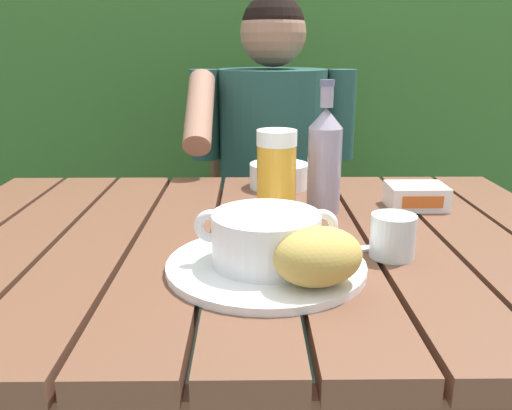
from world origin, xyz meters
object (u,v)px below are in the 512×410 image
(chair_near_diner, at_px, (269,229))
(person_eating, at_px, (271,172))
(soup_bowl, at_px, (265,237))
(water_glass_small, at_px, (392,236))
(serving_plate, at_px, (265,265))
(beer_bottle, at_px, (324,159))
(butter_tub, at_px, (415,196))
(table_knife, at_px, (350,250))
(beer_glass, at_px, (275,176))
(bread_roll, at_px, (317,257))
(diner_bowl, at_px, (278,175))

(chair_near_diner, height_order, person_eating, person_eating)
(person_eating, relative_size, soup_bowl, 5.83)
(water_glass_small, bearing_deg, person_eating, 101.60)
(person_eating, bearing_deg, serving_plate, -92.93)
(soup_bowl, bearing_deg, beer_bottle, 66.64)
(person_eating, bearing_deg, beer_bottle, -81.45)
(butter_tub, relative_size, table_knife, 0.72)
(person_eating, xyz_separation_m, butter_tub, (0.28, -0.50, 0.06))
(beer_glass, relative_size, butter_tub, 1.48)
(bread_roll, xyz_separation_m, beer_bottle, (0.06, 0.36, 0.06))
(chair_near_diner, distance_m, soup_bowl, 1.07)
(beer_glass, distance_m, water_glass_small, 0.26)
(bread_roll, xyz_separation_m, butter_tub, (0.25, 0.39, -0.03))
(chair_near_diner, distance_m, beer_bottle, 0.83)
(water_glass_small, relative_size, diner_bowl, 0.52)
(serving_plate, relative_size, water_glass_small, 4.19)
(chair_near_diner, height_order, soup_bowl, chair_near_diner)
(serving_plate, bearing_deg, diner_bowl, 84.68)
(beer_bottle, xyz_separation_m, diner_bowl, (-0.08, 0.20, -0.08))
(person_eating, xyz_separation_m, beer_bottle, (0.08, -0.53, 0.15))
(beer_glass, relative_size, table_knife, 1.06)
(beer_bottle, relative_size, water_glass_small, 3.66)
(beer_bottle, bearing_deg, water_glass_small, -71.72)
(table_knife, relative_size, diner_bowl, 1.19)
(serving_plate, distance_m, table_knife, 0.15)
(bread_roll, relative_size, water_glass_small, 2.07)
(serving_plate, height_order, butter_tub, butter_tub)
(beer_bottle, bearing_deg, person_eating, 98.55)
(soup_bowl, xyz_separation_m, water_glass_small, (0.20, 0.05, -0.02))
(chair_near_diner, relative_size, serving_plate, 3.14)
(chair_near_diner, relative_size, butter_tub, 7.97)
(chair_near_diner, distance_m, serving_plate, 1.06)
(chair_near_diner, relative_size, table_knife, 5.71)
(serving_plate, bearing_deg, chair_near_diner, 87.47)
(soup_bowl, relative_size, table_knife, 1.29)
(chair_near_diner, relative_size, bread_roll, 6.35)
(table_knife, distance_m, diner_bowl, 0.42)
(serving_plate, distance_m, soup_bowl, 0.05)
(table_knife, bearing_deg, soup_bowl, -154.58)
(soup_bowl, xyz_separation_m, diner_bowl, (0.04, 0.48, -0.02))
(diner_bowl, bearing_deg, chair_near_diner, 90.00)
(person_eating, relative_size, serving_plate, 4.14)
(serving_plate, relative_size, soup_bowl, 1.41)
(beer_glass, bearing_deg, soup_bowl, -96.40)
(bread_roll, bearing_deg, soup_bowl, 130.60)
(butter_tub, xyz_separation_m, diner_bowl, (-0.27, 0.17, 0.00))
(butter_tub, bearing_deg, table_knife, -125.89)
(serving_plate, bearing_deg, beer_bottle, 66.64)
(serving_plate, bearing_deg, butter_tub, 44.55)
(person_eating, height_order, beer_bottle, person_eating)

